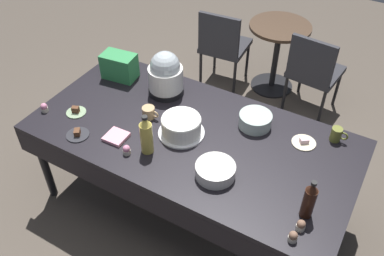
% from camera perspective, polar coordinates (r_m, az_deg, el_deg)
% --- Properties ---
extents(ground, '(9.00, 9.00, 0.00)m').
position_cam_1_polar(ground, '(3.37, 0.00, -10.23)').
color(ground, brown).
extents(potluck_table, '(2.20, 1.10, 0.75)m').
position_cam_1_polar(potluck_table, '(2.86, 0.00, -1.68)').
color(potluck_table, black).
rests_on(potluck_table, ground).
extents(frosted_layer_cake, '(0.31, 0.31, 0.13)m').
position_cam_1_polar(frosted_layer_cake, '(2.77, -1.47, 0.24)').
color(frosted_layer_cake, silver).
rests_on(frosted_layer_cake, potluck_table).
extents(slow_cooker, '(0.27, 0.27, 0.34)m').
position_cam_1_polar(slow_cooker, '(3.09, -3.63, 7.29)').
color(slow_cooker, black).
rests_on(slow_cooker, potluck_table).
extents(glass_salad_bowl, '(0.22, 0.22, 0.09)m').
position_cam_1_polar(glass_salad_bowl, '(2.88, 8.61, 1.06)').
color(glass_salad_bowl, '#B2C6BC').
rests_on(glass_salad_bowl, potluck_table).
extents(ceramic_snack_bowl, '(0.24, 0.24, 0.08)m').
position_cam_1_polar(ceramic_snack_bowl, '(2.53, 3.20, -5.81)').
color(ceramic_snack_bowl, silver).
rests_on(ceramic_snack_bowl, potluck_table).
extents(dessert_plate_cream, '(0.16, 0.16, 0.04)m').
position_cam_1_polar(dessert_plate_cream, '(2.84, 15.00, -1.87)').
color(dessert_plate_cream, beige).
rests_on(dessert_plate_cream, potluck_table).
extents(dessert_plate_charcoal, '(0.15, 0.15, 0.05)m').
position_cam_1_polar(dessert_plate_charcoal, '(2.90, -15.33, -0.80)').
color(dessert_plate_charcoal, '#2D2D33').
rests_on(dessert_plate_charcoal, potluck_table).
extents(dessert_plate_sage, '(0.14, 0.14, 0.05)m').
position_cam_1_polar(dessert_plate_sage, '(3.09, -15.53, 2.19)').
color(dessert_plate_sage, '#8CA87F').
rests_on(dessert_plate_sage, potluck_table).
extents(cupcake_lemon, '(0.05, 0.05, 0.07)m').
position_cam_1_polar(cupcake_lemon, '(2.31, 13.60, -14.21)').
color(cupcake_lemon, beige).
rests_on(cupcake_lemon, potluck_table).
extents(cupcake_cocoa, '(0.05, 0.05, 0.07)m').
position_cam_1_polar(cupcake_cocoa, '(2.69, -8.91, -2.98)').
color(cupcake_cocoa, beige).
rests_on(cupcake_cocoa, potluck_table).
extents(cupcake_rose, '(0.05, 0.05, 0.07)m').
position_cam_1_polar(cupcake_rose, '(3.15, -19.50, 2.63)').
color(cupcake_rose, beige).
rests_on(cupcake_rose, potluck_table).
extents(cupcake_mint, '(0.05, 0.05, 0.07)m').
position_cam_1_polar(cupcake_mint, '(2.36, 14.63, -12.72)').
color(cupcake_mint, beige).
rests_on(cupcake_mint, potluck_table).
extents(soda_bottle_ginger_ale, '(0.08, 0.08, 0.29)m').
position_cam_1_polar(soda_bottle_ginger_ale, '(2.62, -6.25, -1.01)').
color(soda_bottle_ginger_ale, gold).
rests_on(soda_bottle_ginger_ale, potluck_table).
extents(soda_bottle_cola, '(0.07, 0.07, 0.27)m').
position_cam_1_polar(soda_bottle_cola, '(2.35, 15.69, -9.45)').
color(soda_bottle_cola, '#33190F').
rests_on(soda_bottle_cola, potluck_table).
extents(coffee_mug_olive, '(0.11, 0.07, 0.10)m').
position_cam_1_polar(coffee_mug_olive, '(2.89, 19.12, -0.83)').
color(coffee_mug_olive, olive).
rests_on(coffee_mug_olive, potluck_table).
extents(coffee_mug_tan, '(0.13, 0.09, 0.08)m').
position_cam_1_polar(coffee_mug_tan, '(2.93, -5.91, 2.11)').
color(coffee_mug_tan, tan).
rests_on(coffee_mug_tan, potluck_table).
extents(soda_carton, '(0.28, 0.19, 0.20)m').
position_cam_1_polar(soda_carton, '(3.33, -9.87, 8.31)').
color(soda_carton, '#338C4C').
rests_on(soda_carton, potluck_table).
extents(paper_napkin_stack, '(0.14, 0.14, 0.02)m').
position_cam_1_polar(paper_napkin_stack, '(2.82, -10.29, -1.18)').
color(paper_napkin_stack, pink).
rests_on(paper_napkin_stack, potluck_table).
extents(maroon_chair_left, '(0.47, 0.47, 0.85)m').
position_cam_1_polar(maroon_chair_left, '(4.30, 4.24, 11.44)').
color(maroon_chair_left, '#333338').
rests_on(maroon_chair_left, ground).
extents(maroon_chair_right, '(0.48, 0.48, 0.85)m').
position_cam_1_polar(maroon_chair_right, '(4.05, 16.25, 7.69)').
color(maroon_chair_right, '#333338').
rests_on(maroon_chair_right, ground).
extents(round_cafe_table, '(0.60, 0.60, 0.72)m').
position_cam_1_polar(round_cafe_table, '(4.33, 11.58, 10.97)').
color(round_cafe_table, '#473323').
rests_on(round_cafe_table, ground).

